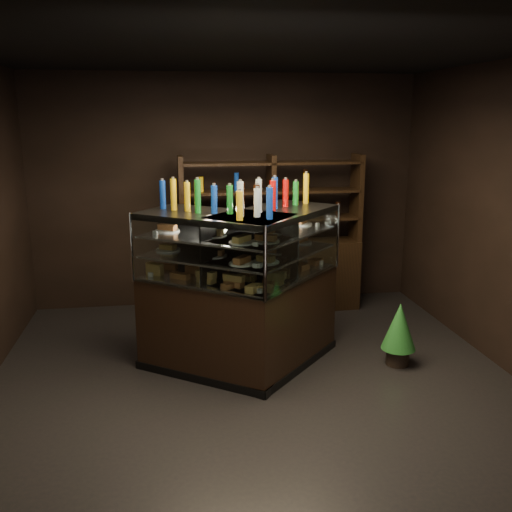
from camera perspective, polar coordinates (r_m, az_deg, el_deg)
The scene contains 7 objects.
ground at distance 5.55m, azimuth -0.08°, elevation -12.52°, with size 5.00×5.00×0.00m, color black.
room_shell at distance 5.00m, azimuth -0.09°, elevation 7.82°, with size 5.02×5.02×3.01m.
display_case at distance 5.69m, azimuth -1.13°, elevation -6.09°, with size 2.14×1.57×1.59m.
food_display at distance 5.50m, azimuth -1.15°, elevation 0.36°, with size 1.70×1.08×0.48m.
bottles_top at distance 5.40m, azimuth -1.20°, elevation 5.90°, with size 1.52×0.94×0.30m.
potted_conifer at distance 5.94m, azimuth 14.15°, elevation -6.73°, with size 0.35×0.35×0.74m.
back_shelving at distance 7.32m, azimuth 1.48°, elevation -0.83°, with size 2.30×0.45×2.00m.
Camera 1 is at (-0.76, -4.92, 2.47)m, focal length 40.00 mm.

